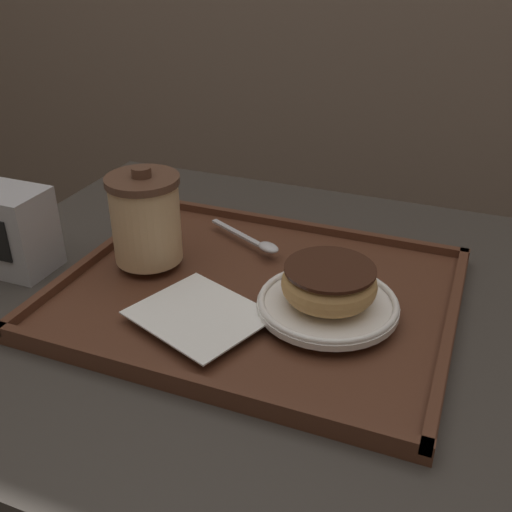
{
  "coord_description": "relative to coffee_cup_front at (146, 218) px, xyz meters",
  "views": [
    {
      "loc": [
        0.24,
        -0.62,
        1.15
      ],
      "look_at": [
        -0.0,
        -0.01,
        0.79
      ],
      "focal_mm": 42.0,
      "sensor_mm": 36.0,
      "label": 1
    }
  ],
  "objects": [
    {
      "name": "napkin_paper",
      "position": [
        0.13,
        -0.1,
        -0.06
      ],
      "size": [
        0.18,
        0.17,
        0.0
      ],
      "rotation": [
        0.0,
        0.0,
        -0.36
      ],
      "color": "white",
      "rests_on": "serving_tray"
    },
    {
      "name": "napkin_dispenser",
      "position": [
        -0.18,
        -0.06,
        -0.03
      ],
      "size": [
        0.11,
        0.08,
        0.12
      ],
      "color": "#B7B7BC",
      "rests_on": "cafe_table"
    },
    {
      "name": "coffee_cup_front",
      "position": [
        0.0,
        0.0,
        0.0
      ],
      "size": [
        0.1,
        0.1,
        0.13
      ],
      "color": "#E0B784",
      "rests_on": "serving_tray"
    },
    {
      "name": "spoon",
      "position": [
        0.13,
        0.09,
        -0.06
      ],
      "size": [
        0.13,
        0.08,
        0.01
      ],
      "rotation": [
        0.0,
        0.0,
        5.81
      ],
      "color": "silver",
      "rests_on": "serving_tray"
    },
    {
      "name": "donut_chocolate_glazed",
      "position": [
        0.26,
        -0.03,
        -0.03
      ],
      "size": [
        0.11,
        0.11,
        0.04
      ],
      "color": "tan",
      "rests_on": "plate_with_chocolate_donut"
    },
    {
      "name": "plate_with_chocolate_donut",
      "position": [
        0.26,
        -0.03,
        -0.05
      ],
      "size": [
        0.17,
        0.17,
        0.01
      ],
      "color": "white",
      "rests_on": "serving_tray"
    },
    {
      "name": "cafe_table",
      "position": [
        0.16,
        -0.0,
        -0.26
      ],
      "size": [
        0.87,
        0.76,
        0.73
      ],
      "color": "#38332D",
      "rests_on": "ground_plane"
    },
    {
      "name": "serving_tray",
      "position": [
        0.16,
        -0.01,
        -0.08
      ],
      "size": [
        0.49,
        0.4,
        0.02
      ],
      "color": "#512D1E",
      "rests_on": "cafe_table"
    }
  ]
}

